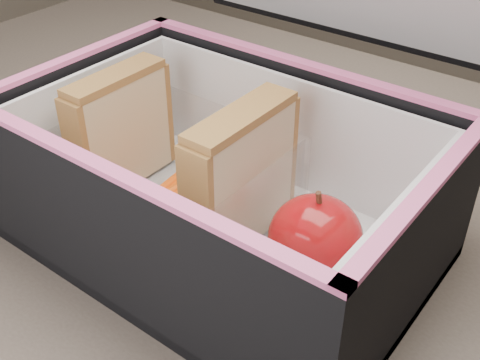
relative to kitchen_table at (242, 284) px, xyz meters
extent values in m
cube|color=#66584E|center=(0.00, 0.00, 0.08)|extent=(1.20, 0.80, 0.03)
cube|color=#382D26|center=(-0.55, 0.35, -0.30)|extent=(0.05, 0.05, 0.72)
cube|color=tan|center=(-0.11, -0.04, 0.16)|extent=(0.01, 0.09, 0.10)
cube|color=#CB606F|center=(-0.10, -0.04, 0.15)|extent=(0.01, 0.09, 0.09)
cube|color=tan|center=(-0.09, -0.04, 0.16)|extent=(0.01, 0.09, 0.10)
cube|color=brown|center=(-0.10, -0.04, 0.21)|extent=(0.03, 0.10, 0.01)
cube|color=tan|center=(0.02, -0.04, 0.16)|extent=(0.01, 0.10, 0.11)
cube|color=#CB606F|center=(0.03, -0.04, 0.16)|extent=(0.01, 0.10, 0.10)
cube|color=tan|center=(0.04, -0.04, 0.16)|extent=(0.01, 0.10, 0.11)
cube|color=brown|center=(0.03, -0.04, 0.22)|extent=(0.03, 0.10, 0.01)
cylinder|color=#DF550B|center=(-0.02, -0.08, 0.12)|extent=(0.02, 0.10, 0.01)
cylinder|color=#DF550B|center=(-0.04, -0.07, 0.13)|extent=(0.02, 0.10, 0.01)
cylinder|color=#DF550B|center=(-0.03, -0.01, 0.14)|extent=(0.03, 0.10, 0.01)
cylinder|color=#DF550B|center=(-0.05, -0.06, 0.12)|extent=(0.01, 0.10, 0.01)
cylinder|color=#DF550B|center=(-0.03, -0.06, 0.13)|extent=(0.02, 0.10, 0.01)
cylinder|color=#DF550B|center=(-0.02, -0.07, 0.14)|extent=(0.02, 0.10, 0.01)
cylinder|color=#DF550B|center=(-0.04, -0.08, 0.12)|extent=(0.02, 0.10, 0.01)
cylinder|color=#DF550B|center=(-0.04, -0.05, 0.13)|extent=(0.02, 0.10, 0.01)
cylinder|color=#DF550B|center=(-0.02, -0.04, 0.14)|extent=(0.03, 0.10, 0.01)
cube|color=white|center=(0.10, -0.04, 0.11)|extent=(0.09, 0.09, 0.01)
ellipsoid|color=maroon|center=(0.10, -0.05, 0.15)|extent=(0.08, 0.08, 0.06)
cylinder|color=#4B2B1A|center=(0.10, -0.05, 0.18)|extent=(0.01, 0.01, 0.01)
camera|label=1|loc=(0.26, -0.34, 0.43)|focal=45.00mm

